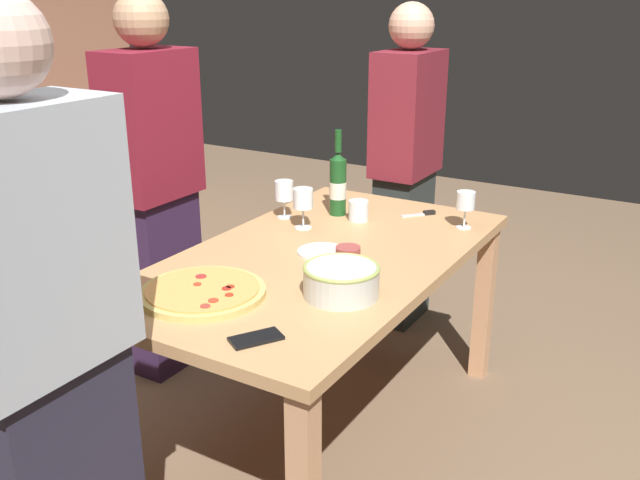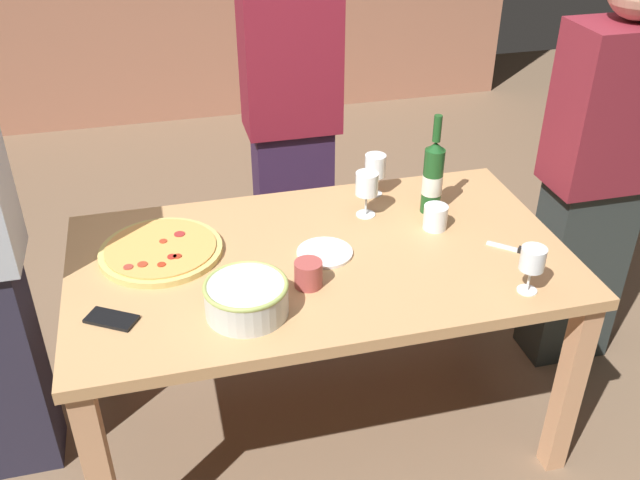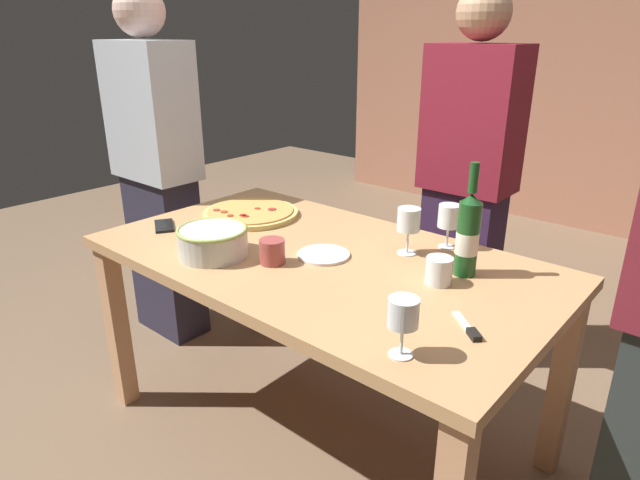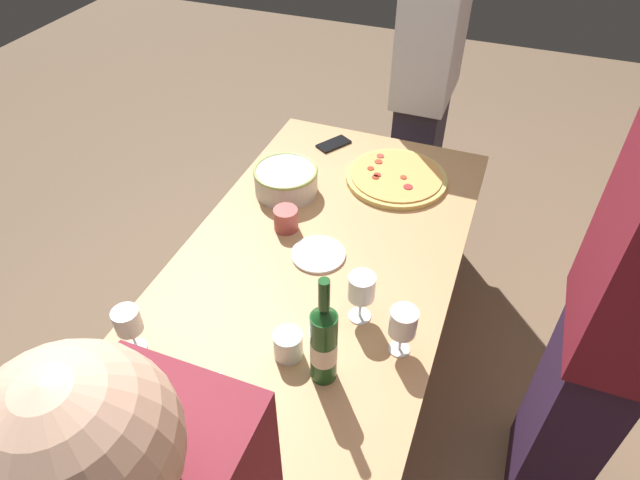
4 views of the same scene
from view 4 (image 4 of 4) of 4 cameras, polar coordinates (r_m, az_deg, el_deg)
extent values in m
plane|color=brown|center=(2.42, 0.00, -14.43)|extent=(8.00, 8.00, 0.00)
cube|color=tan|center=(1.86, 0.00, -1.74)|extent=(1.60, 0.90, 0.04)
cube|color=tan|center=(2.74, -2.18, 4.56)|extent=(0.07, 0.07, 0.71)
cube|color=tan|center=(1.94, -20.57, -21.35)|extent=(0.07, 0.07, 0.71)
cube|color=tan|center=(2.60, 14.12, 0.69)|extent=(0.07, 0.07, 0.71)
cylinder|color=#D1B765|center=(2.19, 7.93, 6.40)|extent=(0.40, 0.40, 0.02)
cylinder|color=#E7A051|center=(2.18, 7.96, 6.69)|extent=(0.36, 0.36, 0.01)
cylinder|color=#A4261D|center=(2.16, 5.96, 6.73)|extent=(0.03, 0.03, 0.00)
cylinder|color=#9F2B29|center=(2.11, 9.14, 5.46)|extent=(0.04, 0.04, 0.00)
cylinder|color=#9E2C19|center=(2.15, 5.79, 6.50)|extent=(0.03, 0.03, 0.00)
cylinder|color=#A93019|center=(2.20, 5.28, 7.41)|extent=(0.03, 0.03, 0.00)
cylinder|color=#A73A22|center=(2.24, 6.10, 8.09)|extent=(0.03, 0.03, 0.00)
cylinder|color=#A13A2E|center=(2.28, 6.29, 8.67)|extent=(0.03, 0.03, 0.00)
cylinder|color=#AA371F|center=(2.16, 8.67, 6.45)|extent=(0.03, 0.03, 0.00)
cylinder|color=silver|center=(2.09, -3.56, 6.15)|extent=(0.24, 0.24, 0.10)
torus|color=#A0B35B|center=(2.06, -3.61, 7.17)|extent=(0.24, 0.24, 0.01)
cylinder|color=#194A1E|center=(1.43, 0.39, -11.09)|extent=(0.07, 0.07, 0.24)
cone|color=#194A1E|center=(1.33, 0.42, -7.64)|extent=(0.07, 0.07, 0.03)
cylinder|color=#194A1E|center=(1.28, 0.43, -5.71)|extent=(0.03, 0.03, 0.09)
cylinder|color=silver|center=(1.44, 0.39, -11.38)|extent=(0.07, 0.07, 0.07)
cylinder|color=white|center=(1.66, -18.52, -10.48)|extent=(0.06, 0.06, 0.00)
cylinder|color=white|center=(1.63, -18.82, -9.60)|extent=(0.01, 0.01, 0.08)
cylinder|color=white|center=(1.58, -19.40, -7.91)|extent=(0.07, 0.07, 0.07)
cylinder|color=maroon|center=(1.59, -19.19, -8.51)|extent=(0.06, 0.06, 0.02)
cylinder|color=white|center=(1.59, 8.23, -11.14)|extent=(0.06, 0.06, 0.00)
cylinder|color=white|center=(1.56, 8.37, -10.27)|extent=(0.01, 0.01, 0.07)
cylinder|color=white|center=(1.50, 8.66, -8.44)|extent=(0.08, 0.08, 0.08)
cylinder|color=white|center=(1.65, 4.13, -7.84)|extent=(0.07, 0.07, 0.00)
cylinder|color=white|center=(1.62, 4.20, -6.87)|extent=(0.01, 0.01, 0.08)
cylinder|color=white|center=(1.56, 4.35, -4.91)|extent=(0.08, 0.08, 0.08)
cylinder|color=maroon|center=(1.58, 4.31, -5.41)|extent=(0.07, 0.07, 0.04)
cylinder|color=#A64743|center=(1.92, -3.57, 2.18)|extent=(0.09, 0.09, 0.08)
cylinder|color=white|center=(1.53, -3.34, -10.81)|extent=(0.08, 0.08, 0.09)
cylinder|color=white|center=(1.83, -0.31, -1.45)|extent=(0.18, 0.18, 0.01)
cube|color=black|center=(2.38, 1.43, 9.95)|extent=(0.16, 0.14, 0.01)
cube|color=silver|center=(1.54, -12.07, -14.46)|extent=(0.10, 0.09, 0.01)
cube|color=black|center=(1.53, -14.76, -15.24)|extent=(0.05, 0.05, 0.02)
sphere|color=tan|center=(0.62, -24.03, -19.16)|extent=(0.21, 0.21, 0.21)
cube|color=#321E3D|center=(2.02, 24.19, -16.33)|extent=(0.33, 0.20, 0.82)
cube|color=#292638|center=(2.89, 9.81, 7.42)|extent=(0.37, 0.20, 0.82)
cube|color=#B1BBC7|center=(2.56, 11.76, 20.83)|extent=(0.43, 0.24, 0.62)
camera|label=1|loc=(3.73, -7.90, 36.02)|focal=39.48mm
camera|label=2|loc=(2.91, -40.51, 33.90)|focal=39.65mm
camera|label=3|loc=(1.87, -60.63, 3.32)|focal=30.48mm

